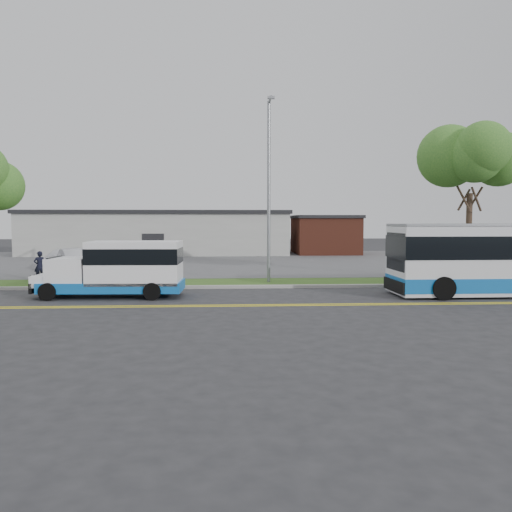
{
  "coord_description": "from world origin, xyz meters",
  "views": [
    {
      "loc": [
        0.89,
        -23.61,
        3.37
      ],
      "look_at": [
        2.24,
        1.26,
        1.6
      ],
      "focal_mm": 35.0,
      "sensor_mm": 36.0,
      "label": 1
    }
  ],
  "objects": [
    {
      "name": "lane_line_north",
      "position": [
        0.0,
        -3.85,
        0.01
      ],
      "size": [
        70.0,
        0.12,
        0.01
      ],
      "primitive_type": "cube",
      "color": "yellow",
      "rests_on": "ground"
    },
    {
      "name": "pedestrian",
      "position": [
        -9.41,
        4.0,
        0.91
      ],
      "size": [
        0.7,
        0.62,
        1.62
      ],
      "primitive_type": "imported",
      "rotation": [
        0.0,
        0.0,
        3.63
      ],
      "color": "black",
      "rests_on": "verge"
    },
    {
      "name": "lane_line_south",
      "position": [
        0.0,
        -4.15,
        0.01
      ],
      "size": [
        70.0,
        0.12,
        0.01
      ],
      "primitive_type": "cube",
      "color": "yellow",
      "rests_on": "ground"
    },
    {
      "name": "streetlight_near",
      "position": [
        3.0,
        2.73,
        5.23
      ],
      "size": [
        0.35,
        1.53,
        9.5
      ],
      "color": "gray",
      "rests_on": "verge"
    },
    {
      "name": "shuttle_bus",
      "position": [
        -3.87,
        -1.45,
        1.32
      ],
      "size": [
        6.5,
        2.34,
        2.46
      ],
      "rotation": [
        0.0,
        0.0,
        -0.03
      ],
      "color": "#105EB1",
      "rests_on": "ground"
    },
    {
      "name": "commercial_building",
      "position": [
        -6.0,
        27.0,
        2.18
      ],
      "size": [
        25.4,
        10.4,
        4.35
      ],
      "color": "#9E9E99",
      "rests_on": "ground"
    },
    {
      "name": "parked_car_a",
      "position": [
        -9.02,
        9.01,
        0.83
      ],
      "size": [
        3.45,
        4.63,
        1.46
      ],
      "primitive_type": "imported",
      "rotation": [
        0.0,
        0.0,
        0.49
      ],
      "color": "silver",
      "rests_on": "parking_lot"
    },
    {
      "name": "parking_lot",
      "position": [
        0.0,
        17.0,
        0.05
      ],
      "size": [
        80.0,
        25.0,
        0.1
      ],
      "primitive_type": "cube",
      "color": "#4C4C4F",
      "rests_on": "ground"
    },
    {
      "name": "grocery_bag_right",
      "position": [
        -9.11,
        4.25,
        0.26
      ],
      "size": [
        0.32,
        0.32,
        0.32
      ],
      "primitive_type": "sphere",
      "color": "white",
      "rests_on": "verge"
    },
    {
      "name": "brick_wing",
      "position": [
        10.5,
        26.0,
        1.96
      ],
      "size": [
        6.3,
        7.3,
        3.9
      ],
      "color": "brown",
      "rests_on": "ground"
    },
    {
      "name": "ground",
      "position": [
        0.0,
        0.0,
        0.0
      ],
      "size": [
        140.0,
        140.0,
        0.0
      ],
      "primitive_type": "plane",
      "color": "#28282B",
      "rests_on": "ground"
    },
    {
      "name": "verge",
      "position": [
        0.0,
        2.9,
        0.05
      ],
      "size": [
        80.0,
        3.3,
        0.1
      ],
      "primitive_type": "cube",
      "color": "#314A18",
      "rests_on": "ground"
    },
    {
      "name": "parked_car_b",
      "position": [
        -10.63,
        11.56,
        0.76
      ],
      "size": [
        2.66,
        4.81,
        1.32
      ],
      "primitive_type": "imported",
      "rotation": [
        0.0,
        0.0,
        -0.19
      ],
      "color": "white",
      "rests_on": "parking_lot"
    },
    {
      "name": "tree_east",
      "position": [
        14.0,
        3.0,
        6.2
      ],
      "size": [
        5.2,
        5.2,
        8.33
      ],
      "color": "#34241C",
      "rests_on": "verge"
    },
    {
      "name": "curb",
      "position": [
        0.0,
        1.1,
        0.07
      ],
      "size": [
        80.0,
        0.3,
        0.15
      ],
      "primitive_type": "cube",
      "color": "#9E9B93",
      "rests_on": "ground"
    },
    {
      "name": "grocery_bag_left",
      "position": [
        -9.71,
        3.75,
        0.26
      ],
      "size": [
        0.32,
        0.32,
        0.32
      ],
      "primitive_type": "sphere",
      "color": "white",
      "rests_on": "verge"
    }
  ]
}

